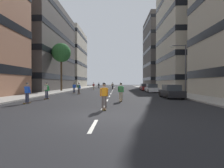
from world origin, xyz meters
TOP-DOWN VIEW (x-y plane):
  - ground_plane at (0.00, 30.01)m, footprint 180.04×180.04m
  - sidewalk_left at (-10.21, 33.76)m, footprint 3.69×82.52m
  - sidewalk_right at (10.21, 33.76)m, footprint 3.69×82.52m
  - lane_markings at (0.00, 30.50)m, footprint 0.16×67.20m
  - building_left_mid at (-20.00, 31.87)m, footprint 16.03×23.16m
  - building_left_far at (-20.00, 55.90)m, footprint 16.03×18.57m
  - building_right_mid at (20.00, 31.87)m, footprint 16.03×16.22m
  - building_right_far at (20.00, 55.90)m, footprint 16.03×17.15m
  - parked_car_near at (7.16, 10.74)m, footprint 1.82×4.40m
  - parked_car_mid at (7.16, 21.71)m, footprint 1.82×4.40m
  - parked_car_far at (7.16, 29.17)m, footprint 1.82×4.40m
  - street_tree_near at (-10.21, 25.09)m, footprint 3.77×3.77m
  - streetlamp_right at (9.47, 13.36)m, footprint 2.13×0.30m
  - skater_0 at (-6.59, 5.17)m, footprint 0.56×0.92m
  - skater_1 at (-0.26, 37.86)m, footprint 0.55×0.92m
  - skater_2 at (-4.80, 16.68)m, footprint 0.57×0.92m
  - skater_3 at (1.34, 7.03)m, footprint 0.55×0.91m
  - skater_4 at (-6.13, 19.12)m, footprint 0.54×0.91m
  - skater_5 at (-0.11, 35.50)m, footprint 0.57×0.92m
  - skater_6 at (0.13, 2.13)m, footprint 0.56×0.92m
  - skater_7 at (-4.36, 41.02)m, footprint 0.55×0.92m
  - skater_8 at (-6.50, 8.93)m, footprint 0.55×0.92m
  - skater_9 at (-4.95, 34.10)m, footprint 0.57×0.92m

SIDE VIEW (x-z plane):
  - ground_plane at x=0.00m, z-range 0.00..0.00m
  - lane_markings at x=0.00m, z-range 0.00..0.01m
  - sidewalk_left at x=-10.21m, z-range 0.00..0.14m
  - sidewalk_right at x=10.21m, z-range 0.00..0.14m
  - parked_car_near at x=7.16m, z-range -0.06..1.46m
  - parked_car_mid at x=7.16m, z-range -0.06..1.46m
  - parked_car_far at x=7.16m, z-range -0.06..1.46m
  - skater_0 at x=-6.59m, z-range 0.10..1.87m
  - skater_1 at x=-0.26m, z-range 0.10..1.87m
  - skater_4 at x=-6.13m, z-range 0.10..1.87m
  - skater_6 at x=0.13m, z-range 0.10..1.87m
  - skater_7 at x=-4.36m, z-range 0.10..1.87m
  - skater_2 at x=-4.80m, z-range 0.13..1.90m
  - skater_3 at x=1.34m, z-range 0.13..1.90m
  - skater_5 at x=-0.11m, z-range 0.13..1.90m
  - skater_8 at x=-6.50m, z-range 0.13..1.90m
  - skater_9 at x=-4.95m, z-range 0.13..1.90m
  - streetlamp_right at x=9.47m, z-range 0.89..7.39m
  - street_tree_near at x=-10.21m, z-range 2.95..12.46m
  - building_left_mid at x=-20.00m, z-range 0.09..20.03m
  - building_left_far at x=-20.00m, z-range 0.09..21.40m
  - building_right_far at x=20.00m, z-range 0.09..25.85m
  - building_right_mid at x=20.00m, z-range 0.09..32.92m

